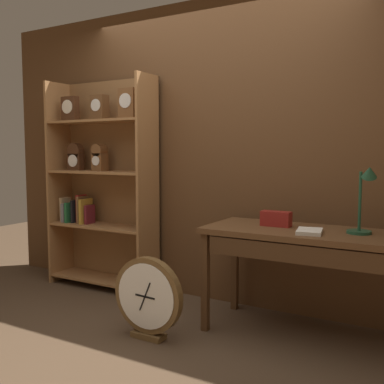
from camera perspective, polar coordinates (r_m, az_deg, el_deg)
ground_plane at (r=3.11m, az=-7.73°, el=-19.64°), size 10.00×10.00×0.00m
back_wood_panel at (r=3.88m, az=3.27°, el=5.11°), size 4.80×0.05×2.60m
bookshelf at (r=4.37m, az=-11.44°, el=1.42°), size 1.11×0.33×1.98m
workbench at (r=3.21m, az=14.29°, el=-6.32°), size 1.43×0.62×0.76m
desk_lamp at (r=3.13m, az=21.07°, el=-0.77°), size 0.20×0.20×0.47m
toolbox_small at (r=3.33m, az=10.64°, el=-3.37°), size 0.22×0.10×0.11m
open_repair_manual at (r=3.10m, az=14.72°, el=-4.87°), size 0.20×0.24×0.02m
round_clock_large at (r=3.21m, az=-5.62°, el=-13.20°), size 0.54×0.11×0.58m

